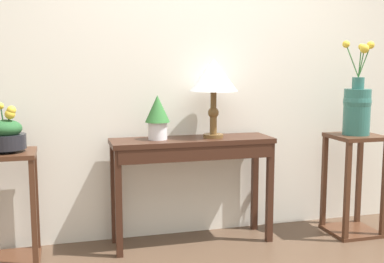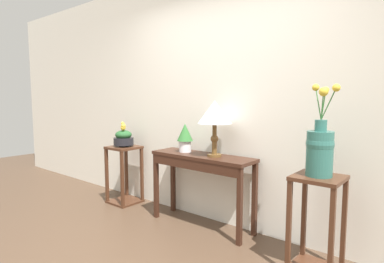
{
  "view_description": "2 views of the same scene",
  "coord_description": "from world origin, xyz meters",
  "px_view_note": "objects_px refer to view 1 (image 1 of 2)",
  "views": [
    {
      "loc": [
        -1.0,
        -1.97,
        1.3
      ],
      "look_at": [
        -0.12,
        1.22,
        0.84
      ],
      "focal_mm": 44.67,
      "sensor_mm": 36.0,
      "label": 1
    },
    {
      "loc": [
        1.96,
        -1.33,
        1.39
      ],
      "look_at": [
        -0.19,
        1.26,
        1.02
      ],
      "focal_mm": 30.11,
      "sensor_mm": 36.0,
      "label": 2
    }
  ],
  "objects_px": {
    "table_lamp": "(214,78)",
    "console_table": "(193,156)",
    "planter_bowl_wide_left": "(6,135)",
    "pedestal_stand_right": "(353,184)",
    "pedestal_stand_left": "(9,208)",
    "flower_vase_tall_right": "(357,105)",
    "potted_plant_on_console": "(158,115)"
  },
  "relations": [
    {
      "from": "potted_plant_on_console",
      "to": "planter_bowl_wide_left",
      "type": "relative_size",
      "value": 0.99
    },
    {
      "from": "pedestal_stand_left",
      "to": "table_lamp",
      "type": "bearing_deg",
      "value": 1.6
    },
    {
      "from": "console_table",
      "to": "potted_plant_on_console",
      "type": "xyz_separation_m",
      "value": [
        -0.25,
        0.04,
        0.3
      ]
    },
    {
      "from": "table_lamp",
      "to": "pedestal_stand_right",
      "type": "height_order",
      "value": "table_lamp"
    },
    {
      "from": "planter_bowl_wide_left",
      "to": "flower_vase_tall_right",
      "type": "bearing_deg",
      "value": -2.32
    },
    {
      "from": "planter_bowl_wide_left",
      "to": "pedestal_stand_right",
      "type": "xyz_separation_m",
      "value": [
        2.51,
        -0.1,
        -0.47
      ]
    },
    {
      "from": "planter_bowl_wide_left",
      "to": "pedestal_stand_right",
      "type": "bearing_deg",
      "value": -2.33
    },
    {
      "from": "pedestal_stand_left",
      "to": "flower_vase_tall_right",
      "type": "height_order",
      "value": "flower_vase_tall_right"
    },
    {
      "from": "console_table",
      "to": "planter_bowl_wide_left",
      "type": "distance_m",
      "value": 1.27
    },
    {
      "from": "pedestal_stand_right",
      "to": "potted_plant_on_console",
      "type": "bearing_deg",
      "value": 174.05
    },
    {
      "from": "console_table",
      "to": "planter_bowl_wide_left",
      "type": "bearing_deg",
      "value": -179.13
    },
    {
      "from": "table_lamp",
      "to": "pedestal_stand_left",
      "type": "height_order",
      "value": "table_lamp"
    },
    {
      "from": "table_lamp",
      "to": "flower_vase_tall_right",
      "type": "relative_size",
      "value": 0.8
    },
    {
      "from": "pedestal_stand_left",
      "to": "planter_bowl_wide_left",
      "type": "relative_size",
      "value": 2.36
    },
    {
      "from": "table_lamp",
      "to": "potted_plant_on_console",
      "type": "distance_m",
      "value": 0.48
    },
    {
      "from": "flower_vase_tall_right",
      "to": "potted_plant_on_console",
      "type": "bearing_deg",
      "value": 174.06
    },
    {
      "from": "planter_bowl_wide_left",
      "to": "pedestal_stand_right",
      "type": "relative_size",
      "value": 0.41
    },
    {
      "from": "table_lamp",
      "to": "console_table",
      "type": "bearing_deg",
      "value": -172.32
    },
    {
      "from": "table_lamp",
      "to": "potted_plant_on_console",
      "type": "bearing_deg",
      "value": 178.02
    },
    {
      "from": "pedestal_stand_left",
      "to": "potted_plant_on_console",
      "type": "bearing_deg",
      "value": 3.05
    },
    {
      "from": "table_lamp",
      "to": "flower_vase_tall_right",
      "type": "bearing_deg",
      "value": -7.41
    },
    {
      "from": "planter_bowl_wide_left",
      "to": "pedestal_stand_right",
      "type": "distance_m",
      "value": 2.55
    },
    {
      "from": "planter_bowl_wide_left",
      "to": "pedestal_stand_right",
      "type": "height_order",
      "value": "planter_bowl_wide_left"
    },
    {
      "from": "pedestal_stand_left",
      "to": "flower_vase_tall_right",
      "type": "relative_size",
      "value": 1.06
    },
    {
      "from": "potted_plant_on_console",
      "to": "planter_bowl_wide_left",
      "type": "xyz_separation_m",
      "value": [
        -1.0,
        -0.05,
        -0.1
      ]
    },
    {
      "from": "potted_plant_on_console",
      "to": "flower_vase_tall_right",
      "type": "xyz_separation_m",
      "value": [
        1.51,
        -0.16,
        0.05
      ]
    },
    {
      "from": "table_lamp",
      "to": "pedestal_stand_left",
      "type": "relative_size",
      "value": 0.76
    },
    {
      "from": "flower_vase_tall_right",
      "to": "console_table",
      "type": "bearing_deg",
      "value": 174.5
    },
    {
      "from": "console_table",
      "to": "potted_plant_on_console",
      "type": "distance_m",
      "value": 0.39
    },
    {
      "from": "table_lamp",
      "to": "planter_bowl_wide_left",
      "type": "height_order",
      "value": "table_lamp"
    },
    {
      "from": "pedestal_stand_right",
      "to": "console_table",
      "type": "bearing_deg",
      "value": 174.49
    },
    {
      "from": "pedestal_stand_left",
      "to": "pedestal_stand_right",
      "type": "relative_size",
      "value": 0.96
    }
  ]
}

